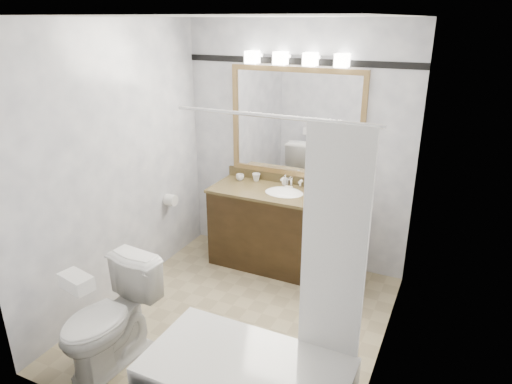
{
  "coord_description": "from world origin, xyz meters",
  "views": [
    {
      "loc": [
        1.57,
        -2.97,
        2.48
      ],
      "look_at": [
        0.0,
        0.35,
        1.08
      ],
      "focal_mm": 32.0,
      "sensor_mm": 36.0,
      "label": 1
    }
  ],
  "objects": [
    {
      "name": "bathtub",
      "position": [
        0.55,
        -0.9,
        0.28
      ],
      "size": [
        1.3,
        0.75,
        1.96
      ],
      "color": "white",
      "rests_on": "ground"
    },
    {
      "name": "mirror",
      "position": [
        0.0,
        1.28,
        1.5
      ],
      "size": [
        1.4,
        0.04,
        1.1
      ],
      "color": "#9A7845",
      "rests_on": "room"
    },
    {
      "name": "soap_bottle_b",
      "position": [
        0.19,
        1.19,
        0.89
      ],
      "size": [
        0.09,
        0.09,
        0.09
      ],
      "primitive_type": "imported",
      "rotation": [
        0.0,
        0.0,
        0.29
      ],
      "color": "white",
      "rests_on": "vanity"
    },
    {
      "name": "room",
      "position": [
        0.0,
        0.0,
        1.25
      ],
      "size": [
        2.42,
        2.62,
        2.52
      ],
      "color": "tan",
      "rests_on": "ground"
    },
    {
      "name": "soap_bar",
      "position": [
        -0.0,
        1.13,
        0.86
      ],
      "size": [
        0.08,
        0.05,
        0.02
      ],
      "primitive_type": "cube",
      "rotation": [
        0.0,
        0.0,
        -0.1
      ],
      "color": "beige",
      "rests_on": "vanity"
    },
    {
      "name": "tissue_box",
      "position": [
        -0.62,
        -1.12,
        0.85
      ],
      "size": [
        0.26,
        0.18,
        0.1
      ],
      "primitive_type": "cube",
      "rotation": [
        0.0,
        0.0,
        -0.2
      ],
      "color": "white",
      "rests_on": "toilet"
    },
    {
      "name": "vanity_light_bar",
      "position": [
        0.0,
        1.23,
        2.13
      ],
      "size": [
        1.02,
        0.14,
        0.12
      ],
      "color": "silver",
      "rests_on": "room"
    },
    {
      "name": "toilet",
      "position": [
        -0.62,
        -0.89,
        0.4
      ],
      "size": [
        0.52,
        0.83,
        0.8
      ],
      "primitive_type": "imported",
      "rotation": [
        0.0,
        0.0,
        -0.1
      ],
      "color": "white",
      "rests_on": "ground"
    },
    {
      "name": "soap_bottle_a",
      "position": [
        -0.07,
        1.23,
        0.9
      ],
      "size": [
        0.06,
        0.06,
        0.11
      ],
      "primitive_type": "imported",
      "rotation": [
        0.0,
        0.0,
        -0.13
      ],
      "color": "white",
      "rests_on": "vanity"
    },
    {
      "name": "cup_right",
      "position": [
        -0.41,
        1.22,
        0.89
      ],
      "size": [
        0.1,
        0.1,
        0.08
      ],
      "primitive_type": "imported",
      "rotation": [
        0.0,
        0.0,
        0.23
      ],
      "color": "white",
      "rests_on": "vanity"
    },
    {
      "name": "tp_roll",
      "position": [
        -1.14,
        0.66,
        0.7
      ],
      "size": [
        0.11,
        0.12,
        0.12
      ],
      "primitive_type": "cylinder",
      "rotation": [
        0.0,
        1.57,
        0.0
      ],
      "color": "white",
      "rests_on": "room"
    },
    {
      "name": "accent_stripe",
      "position": [
        0.0,
        1.29,
        2.1
      ],
      "size": [
        2.4,
        0.01,
        0.06
      ],
      "primitive_type": "cube",
      "color": "black",
      "rests_on": "room"
    },
    {
      "name": "cup_left",
      "position": [
        -0.57,
        1.16,
        0.88
      ],
      "size": [
        0.09,
        0.09,
        0.07
      ],
      "primitive_type": "imported",
      "rotation": [
        0.0,
        0.0,
        0.01
      ],
      "color": "white",
      "rests_on": "vanity"
    },
    {
      "name": "vanity",
      "position": [
        0.0,
        1.02,
        0.44
      ],
      "size": [
        1.53,
        0.58,
        0.97
      ],
      "color": "black",
      "rests_on": "ground"
    },
    {
      "name": "coffee_maker",
      "position": [
        0.59,
        0.95,
        1.04
      ],
      "size": [
        0.2,
        0.23,
        0.36
      ],
      "rotation": [
        0.0,
        0.0,
        -0.38
      ],
      "color": "black",
      "rests_on": "vanity"
    }
  ]
}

